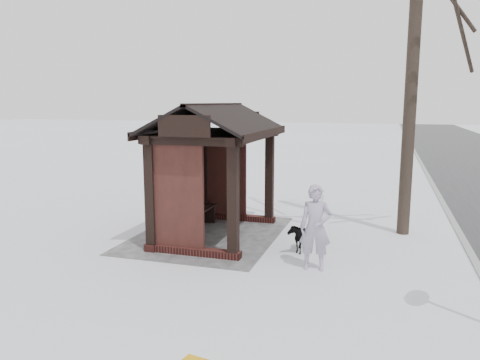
{
  "coord_description": "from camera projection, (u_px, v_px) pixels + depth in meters",
  "views": [
    {
      "loc": [
        10.03,
        3.7,
        3.12
      ],
      "look_at": [
        0.73,
        0.8,
        1.49
      ],
      "focal_mm": 35.0,
      "sensor_mm": 36.0,
      "label": 1
    }
  ],
  "objects": [
    {
      "name": "ground",
      "position": [
        217.0,
        235.0,
        11.04
      ],
      "size": [
        120.0,
        120.0,
        0.0
      ],
      "primitive_type": "plane",
      "color": "white",
      "rests_on": "ground"
    },
    {
      "name": "kerb",
      "position": [
        473.0,
        258.0,
        9.43
      ],
      "size": [
        120.0,
        0.15,
        0.06
      ],
      "primitive_type": "cube",
      "color": "gray",
      "rests_on": "ground"
    },
    {
      "name": "trampled_patch",
      "position": [
        209.0,
        234.0,
        11.1
      ],
      "size": [
        4.2,
        3.2,
        0.02
      ],
      "primitive_type": "cube",
      "color": "gray",
      "rests_on": "ground"
    },
    {
      "name": "bus_shelter",
      "position": [
        210.0,
        144.0,
        10.73
      ],
      "size": [
        3.6,
        2.4,
        3.09
      ],
      "color": "#3A1715",
      "rests_on": "ground"
    },
    {
      "name": "pedestrian",
      "position": [
        315.0,
        227.0,
        8.7
      ],
      "size": [
        0.45,
        0.63,
        1.62
      ],
      "primitive_type": "imported",
      "rotation": [
        0.0,
        0.0,
        1.68
      ],
      "color": "#A99DB8",
      "rests_on": "ground"
    },
    {
      "name": "dog",
      "position": [
        297.0,
        236.0,
        9.88
      ],
      "size": [
        0.77,
        0.39,
        0.63
      ],
      "primitive_type": "imported",
      "rotation": [
        0.0,
        0.0,
        1.63
      ],
      "color": "black",
      "rests_on": "ground"
    }
  ]
}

